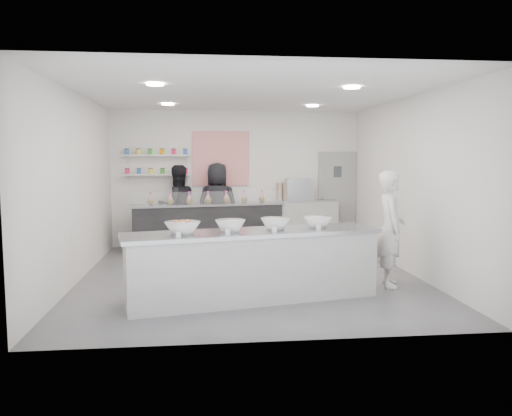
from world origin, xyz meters
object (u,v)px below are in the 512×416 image
at_px(espresso_ledge, 306,223).
at_px(staff_left, 177,207).
at_px(prep_counter, 253,265).
at_px(woman_prep, 391,229).
at_px(staff_right, 217,205).
at_px(espresso_machine, 299,190).
at_px(back_bar, 208,226).

xyz_separation_m(espresso_ledge, staff_left, (-2.86, -0.01, 0.39)).
height_order(prep_counter, espresso_ledge, espresso_ledge).
bearing_deg(woman_prep, staff_left, 55.52).
xyz_separation_m(espresso_ledge, woman_prep, (0.55, -3.63, 0.37)).
xyz_separation_m(woman_prep, staff_left, (-3.41, 3.62, 0.02)).
distance_m(staff_left, staff_right, 0.87).
relative_size(espresso_machine, staff_right, 0.32).
xyz_separation_m(back_bar, staff_right, (0.21, 0.25, 0.44)).
relative_size(espresso_ledge, woman_prep, 0.78).
height_order(espresso_machine, woman_prep, woman_prep).
bearing_deg(staff_left, back_bar, 137.93).
relative_size(prep_counter, woman_prep, 2.01).
xyz_separation_m(woman_prep, staff_right, (-2.54, 3.62, 0.05)).
xyz_separation_m(espresso_machine, staff_right, (-1.81, -0.01, -0.32)).
bearing_deg(woman_prep, staff_right, 47.25).
distance_m(espresso_machine, staff_right, 1.84).
bearing_deg(espresso_machine, staff_left, -179.74).
bearing_deg(espresso_ledge, back_bar, -173.19).
xyz_separation_m(back_bar, espresso_ledge, (2.20, 0.26, 0.02)).
height_order(espresso_ledge, staff_right, staff_right).
bearing_deg(staff_left, staff_right, 158.54).
relative_size(prep_counter, back_bar, 1.11).
relative_size(woman_prep, staff_right, 0.95).
bearing_deg(staff_right, espresso_machine, -168.49).
bearing_deg(staff_right, staff_left, 11.11).
distance_m(back_bar, staff_left, 0.82).
distance_m(espresso_ledge, staff_right, 2.03).
bearing_deg(back_bar, woman_prep, -60.36).
relative_size(staff_left, staff_right, 0.97).
bearing_deg(staff_left, prep_counter, 85.08).
bearing_deg(back_bar, staff_right, 40.61).
relative_size(espresso_ledge, staff_left, 0.77).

